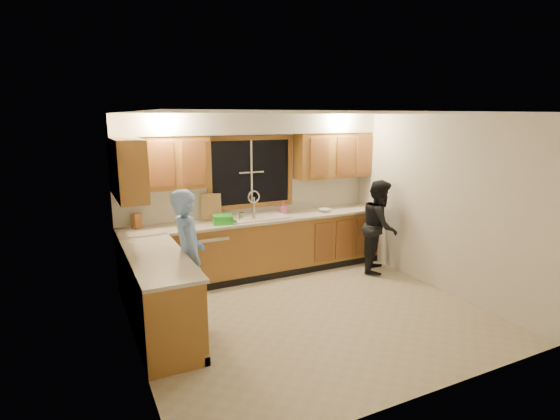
{
  "coord_description": "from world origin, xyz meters",
  "views": [
    {
      "loc": [
        -2.61,
        -4.47,
        2.46
      ],
      "look_at": [
        -0.1,
        0.65,
        1.24
      ],
      "focal_mm": 28.0,
      "sensor_mm": 36.0,
      "label": 1
    }
  ],
  "objects_px": {
    "soap_bottle": "(283,208)",
    "dish_crate": "(223,219)",
    "dishwasher": "(207,257)",
    "sink": "(259,221)",
    "woman": "(380,226)",
    "stove": "(169,315)",
    "man": "(189,257)",
    "bowl": "(325,210)",
    "knife_block": "(137,221)"
  },
  "relations": [
    {
      "from": "man",
      "to": "dishwasher",
      "type": "bearing_deg",
      "value": -23.78
    },
    {
      "from": "stove",
      "to": "dish_crate",
      "type": "bearing_deg",
      "value": 55.54
    },
    {
      "from": "sink",
      "to": "woman",
      "type": "xyz_separation_m",
      "value": [
        1.81,
        -0.69,
        -0.12
      ]
    },
    {
      "from": "soap_bottle",
      "to": "bowl",
      "type": "bearing_deg",
      "value": -13.34
    },
    {
      "from": "knife_block",
      "to": "bowl",
      "type": "distance_m",
      "value": 2.97
    },
    {
      "from": "sink",
      "to": "soap_bottle",
      "type": "xyz_separation_m",
      "value": [
        0.47,
        0.09,
        0.16
      ]
    },
    {
      "from": "woman",
      "to": "bowl",
      "type": "relative_size",
      "value": 7.16
    },
    {
      "from": "stove",
      "to": "woman",
      "type": "distance_m",
      "value": 3.8
    },
    {
      "from": "woman",
      "to": "dish_crate",
      "type": "height_order",
      "value": "woman"
    },
    {
      "from": "bowl",
      "to": "dishwasher",
      "type": "bearing_deg",
      "value": 178.25
    },
    {
      "from": "dishwasher",
      "to": "bowl",
      "type": "height_order",
      "value": "bowl"
    },
    {
      "from": "sink",
      "to": "knife_block",
      "type": "distance_m",
      "value": 1.81
    },
    {
      "from": "woman",
      "to": "soap_bottle",
      "type": "distance_m",
      "value": 1.58
    },
    {
      "from": "woman",
      "to": "knife_block",
      "type": "relative_size",
      "value": 6.99
    },
    {
      "from": "dishwasher",
      "to": "sink",
      "type": "bearing_deg",
      "value": 0.99
    },
    {
      "from": "dishwasher",
      "to": "woman",
      "type": "bearing_deg",
      "value": -14.16
    },
    {
      "from": "dishwasher",
      "to": "dish_crate",
      "type": "bearing_deg",
      "value": -24.44
    },
    {
      "from": "stove",
      "to": "woman",
      "type": "height_order",
      "value": "woman"
    },
    {
      "from": "soap_bottle",
      "to": "dish_crate",
      "type": "bearing_deg",
      "value": -169.49
    },
    {
      "from": "dishwasher",
      "to": "woman",
      "type": "distance_m",
      "value": 2.77
    },
    {
      "from": "dish_crate",
      "to": "soap_bottle",
      "type": "relative_size",
      "value": 1.35
    },
    {
      "from": "woman",
      "to": "dish_crate",
      "type": "xyz_separation_m",
      "value": [
        -2.44,
        0.57,
        0.24
      ]
    },
    {
      "from": "sink",
      "to": "knife_block",
      "type": "bearing_deg",
      "value": 175.03
    },
    {
      "from": "dishwasher",
      "to": "dish_crate",
      "type": "distance_m",
      "value": 0.62
    },
    {
      "from": "sink",
      "to": "woman",
      "type": "relative_size",
      "value": 0.58
    },
    {
      "from": "man",
      "to": "knife_block",
      "type": "height_order",
      "value": "man"
    },
    {
      "from": "sink",
      "to": "dishwasher",
      "type": "distance_m",
      "value": 0.96
    },
    {
      "from": "knife_block",
      "to": "soap_bottle",
      "type": "relative_size",
      "value": 1.04
    },
    {
      "from": "dishwasher",
      "to": "knife_block",
      "type": "bearing_deg",
      "value": 169.79
    },
    {
      "from": "dishwasher",
      "to": "soap_bottle",
      "type": "distance_m",
      "value": 1.46
    },
    {
      "from": "sink",
      "to": "stove",
      "type": "distance_m",
      "value": 2.6
    },
    {
      "from": "dishwasher",
      "to": "stove",
      "type": "relative_size",
      "value": 0.91
    },
    {
      "from": "stove",
      "to": "dish_crate",
      "type": "height_order",
      "value": "dish_crate"
    },
    {
      "from": "stove",
      "to": "knife_block",
      "type": "relative_size",
      "value": 4.23
    },
    {
      "from": "man",
      "to": "dish_crate",
      "type": "distance_m",
      "value": 1.31
    },
    {
      "from": "stove",
      "to": "knife_block",
      "type": "height_order",
      "value": "knife_block"
    },
    {
      "from": "man",
      "to": "soap_bottle",
      "type": "height_order",
      "value": "man"
    },
    {
      "from": "dish_crate",
      "to": "soap_bottle",
      "type": "height_order",
      "value": "soap_bottle"
    },
    {
      "from": "man",
      "to": "bowl",
      "type": "bearing_deg",
      "value": -64.96
    },
    {
      "from": "sink",
      "to": "woman",
      "type": "height_order",
      "value": "woman"
    },
    {
      "from": "man",
      "to": "soap_bottle",
      "type": "bearing_deg",
      "value": -54.23
    },
    {
      "from": "dish_crate",
      "to": "knife_block",
      "type": "bearing_deg",
      "value": 166.93
    },
    {
      "from": "man",
      "to": "knife_block",
      "type": "bearing_deg",
      "value": 18.96
    },
    {
      "from": "stove",
      "to": "knife_block",
      "type": "bearing_deg",
      "value": 90.0
    },
    {
      "from": "dish_crate",
      "to": "bowl",
      "type": "relative_size",
      "value": 1.34
    },
    {
      "from": "sink",
      "to": "dishwasher",
      "type": "relative_size",
      "value": 1.05
    },
    {
      "from": "woman",
      "to": "soap_bottle",
      "type": "xyz_separation_m",
      "value": [
        -1.34,
        0.77,
        0.28
      ]
    },
    {
      "from": "stove",
      "to": "knife_block",
      "type": "distance_m",
      "value": 2.06
    },
    {
      "from": "woman",
      "to": "soap_bottle",
      "type": "bearing_deg",
      "value": 102.99
    },
    {
      "from": "soap_bottle",
      "to": "bowl",
      "type": "relative_size",
      "value": 0.99
    }
  ]
}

